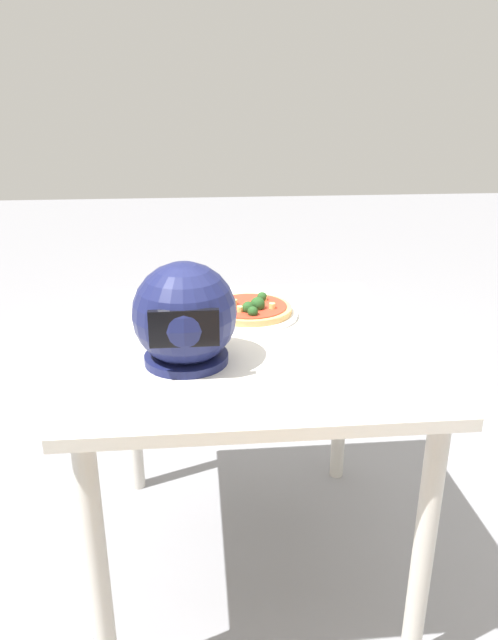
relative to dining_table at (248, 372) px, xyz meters
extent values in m
plane|color=gray|center=(0.00, 0.00, -0.64)|extent=(14.00, 14.00, 0.00)
cube|color=beige|center=(0.00, 0.00, 0.09)|extent=(0.86, 0.92, 0.03)
cylinder|color=beige|center=(-0.37, -0.40, -0.29)|extent=(0.05, 0.05, 0.71)
cylinder|color=beige|center=(0.37, -0.40, -0.29)|extent=(0.05, 0.05, 0.71)
cylinder|color=beige|center=(-0.37, 0.40, -0.29)|extent=(0.05, 0.05, 0.71)
cylinder|color=beige|center=(0.37, 0.40, -0.29)|extent=(0.05, 0.05, 0.71)
cylinder|color=white|center=(-0.02, -0.17, 0.11)|extent=(0.28, 0.28, 0.01)
cylinder|color=tan|center=(-0.02, -0.17, 0.12)|extent=(0.25, 0.25, 0.02)
cylinder|color=red|center=(-0.02, -0.17, 0.13)|extent=(0.22, 0.22, 0.00)
sphere|color=#234C1E|center=(-0.06, -0.22, 0.14)|extent=(0.03, 0.03, 0.03)
sphere|color=#234C1E|center=(-0.01, -0.12, 0.14)|extent=(0.03, 0.03, 0.03)
sphere|color=#234C1E|center=(-0.02, -0.09, 0.14)|extent=(0.03, 0.03, 0.03)
sphere|color=#234C1E|center=(-0.04, -0.14, 0.15)|extent=(0.04, 0.04, 0.04)
sphere|color=#234C1E|center=(-0.01, -0.12, 0.14)|extent=(0.04, 0.04, 0.04)
cylinder|color=#E0D172|center=(-0.07, -0.21, 0.14)|extent=(0.02, 0.02, 0.01)
cylinder|color=#E0D172|center=(0.01, -0.12, 0.14)|extent=(0.02, 0.02, 0.02)
cylinder|color=#E0D172|center=(0.03, -0.18, 0.14)|extent=(0.03, 0.03, 0.01)
cylinder|color=#E0D172|center=(-0.08, -0.14, 0.14)|extent=(0.02, 0.02, 0.02)
sphere|color=#191E4C|center=(0.16, 0.13, 0.22)|extent=(0.25, 0.25, 0.25)
cylinder|color=#191E4C|center=(0.16, 0.13, 0.11)|extent=(0.20, 0.20, 0.02)
cube|color=black|center=(0.16, 0.24, 0.23)|extent=(0.15, 0.02, 0.08)
camera|label=1|loc=(0.13, 1.44, 0.70)|focal=32.89mm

